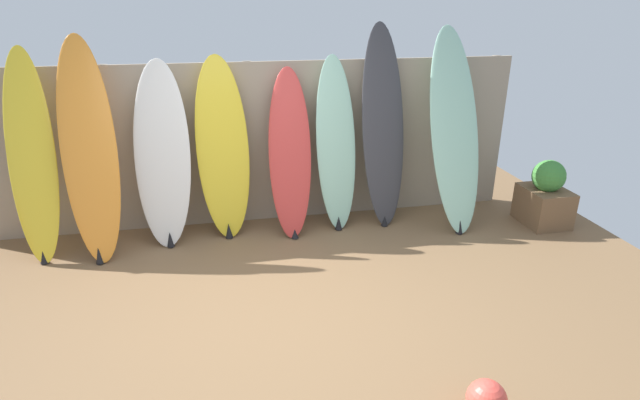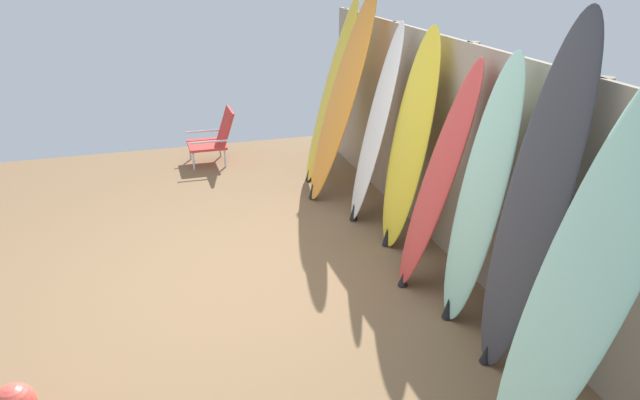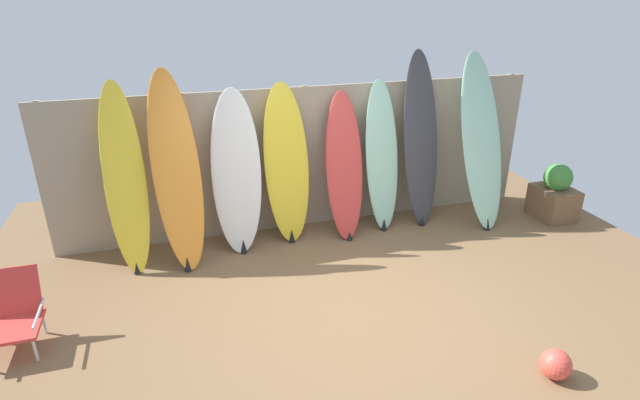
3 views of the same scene
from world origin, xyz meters
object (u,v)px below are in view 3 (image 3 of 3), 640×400
at_px(surfboard_yellow_3, 287,166).
at_px(planter_box, 555,195).
at_px(surfboard_orange_1, 176,172).
at_px(surfboard_red_4, 344,167).
at_px(surfboard_seafoam_5, 382,158).
at_px(surfboard_charcoal_6, 421,141).
at_px(surfboard_seafoam_7, 481,142).
at_px(surfboard_yellow_0, 125,181).
at_px(beach_chair, 11,312).
at_px(surfboard_white_2, 236,174).
at_px(beach_ball, 556,364).

distance_m(surfboard_yellow_3, planter_box, 3.63).
distance_m(surfboard_orange_1, surfboard_red_4, 1.96).
bearing_deg(surfboard_seafoam_5, surfboard_red_4, -174.55).
height_order(surfboard_charcoal_6, surfboard_seafoam_7, surfboard_charcoal_6).
xyz_separation_m(surfboard_yellow_0, planter_box, (5.34, -0.36, -0.67)).
bearing_deg(surfboard_seafoam_5, surfboard_charcoal_6, 3.05).
bearing_deg(surfboard_seafoam_5, beach_chair, -162.41).
bearing_deg(planter_box, surfboard_red_4, 172.01).
bearing_deg(surfboard_yellow_0, surfboard_red_4, 1.00).
bearing_deg(surfboard_yellow_3, beach_chair, -155.02).
distance_m(surfboard_yellow_3, surfboard_charcoal_6, 1.75).
xyz_separation_m(surfboard_yellow_0, surfboard_red_4, (2.49, 0.04, -0.12)).
distance_m(surfboard_seafoam_5, beach_chair, 4.20).
distance_m(surfboard_orange_1, surfboard_yellow_3, 1.27).
bearing_deg(surfboard_charcoal_6, surfboard_yellow_0, -178.04).
relative_size(surfboard_yellow_3, beach_chair, 2.90).
bearing_deg(surfboard_yellow_3, surfboard_white_2, -173.92).
height_order(surfboard_yellow_3, surfboard_charcoal_6, surfboard_charcoal_6).
xyz_separation_m(surfboard_orange_1, surfboard_yellow_3, (1.26, 0.18, -0.11)).
bearing_deg(surfboard_seafoam_7, planter_box, -14.18).
relative_size(surfboard_seafoam_5, planter_box, 2.50).
height_order(surfboard_yellow_0, beach_ball, surfboard_yellow_0).
xyz_separation_m(surfboard_yellow_0, beach_chair, (-0.97, -1.16, -0.67)).
bearing_deg(beach_ball, planter_box, 50.53).
relative_size(surfboard_red_4, beach_ball, 7.10).
bearing_deg(surfboard_seafoam_7, beach_ball, -110.01).
bearing_deg(surfboard_seafoam_5, surfboard_orange_1, -176.55).
distance_m(surfboard_seafoam_7, planter_box, 1.32).
xyz_separation_m(surfboard_yellow_3, surfboard_charcoal_6, (1.74, 0.00, 0.15)).
relative_size(surfboard_seafoam_7, beach_chair, 3.31).
xyz_separation_m(surfboard_orange_1, beach_ball, (2.73, -2.82, -0.93)).
distance_m(surfboard_white_2, surfboard_seafoam_5, 1.81).
bearing_deg(surfboard_orange_1, surfboard_seafoam_7, -0.51).
distance_m(surfboard_red_4, beach_chair, 3.70).
height_order(surfboard_red_4, beach_ball, surfboard_red_4).
xyz_separation_m(surfboard_orange_1, beach_chair, (-1.50, -1.11, -0.73)).
relative_size(surfboard_yellow_0, planter_box, 2.68).
height_order(surfboard_red_4, surfboard_seafoam_7, surfboard_seafoam_7).
bearing_deg(surfboard_seafoam_7, beach_chair, -168.42).
distance_m(surfboard_yellow_0, surfboard_seafoam_5, 3.00).
bearing_deg(surfboard_red_4, beach_chair, -160.71).
bearing_deg(beach_chair, surfboard_yellow_0, 38.49).
bearing_deg(beach_ball, surfboard_white_2, 125.35).
height_order(surfboard_orange_1, surfboard_yellow_3, surfboard_orange_1).
height_order(surfboard_orange_1, beach_ball, surfboard_orange_1).
bearing_deg(surfboard_red_4, surfboard_yellow_3, 173.73).
xyz_separation_m(surfboard_seafoam_5, surfboard_charcoal_6, (0.54, 0.03, 0.16)).
relative_size(surfboard_seafoam_5, surfboard_charcoal_6, 0.86).
distance_m(surfboard_orange_1, surfboard_white_2, 0.67).
height_order(surfboard_seafoam_7, beach_ball, surfboard_seafoam_7).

